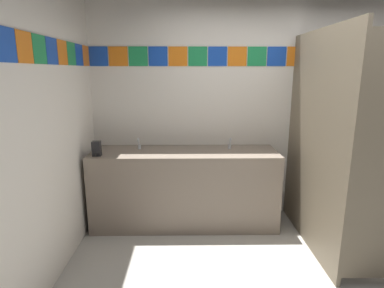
{
  "coord_description": "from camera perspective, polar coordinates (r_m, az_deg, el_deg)",
  "views": [
    {
      "loc": [
        -0.92,
        -2.19,
        1.78
      ],
      "look_at": [
        -0.88,
        0.98,
        1.04
      ],
      "focal_mm": 29.37,
      "sensor_mm": 36.0,
      "label": 1
    }
  ],
  "objects": [
    {
      "name": "wall_side",
      "position": [
        2.52,
        -28.86,
        2.68
      ],
      "size": [
        0.09,
        3.16,
        2.78
      ],
      "color": "silver",
      "rests_on": "ground_plane"
    },
    {
      "name": "stall_divider",
      "position": [
        3.19,
        25.77,
        -0.79
      ],
      "size": [
        0.92,
        1.49,
        2.17
      ],
      "color": "#726651",
      "rests_on": "ground_plane"
    },
    {
      "name": "faucet_right",
      "position": [
        3.68,
        6.88,
        -0.11
      ],
      "size": [
        0.04,
        0.1,
        0.14
      ],
      "color": "silver",
      "rests_on": "vanity_counter"
    },
    {
      "name": "vanity_counter",
      "position": [
        3.71,
        -1.34,
        -7.8
      ],
      "size": [
        2.11,
        0.62,
        0.89
      ],
      "color": "gray",
      "rests_on": "ground_plane"
    },
    {
      "name": "soap_dispenser",
      "position": [
        3.51,
        -16.94,
        -0.81
      ],
      "size": [
        0.09,
        0.09,
        0.16
      ],
      "color": "black",
      "rests_on": "vanity_counter"
    },
    {
      "name": "toilet",
      "position": [
        4.06,
        27.64,
        -9.71
      ],
      "size": [
        0.39,
        0.49,
        0.74
      ],
      "color": "white",
      "rests_on": "ground_plane"
    },
    {
      "name": "wall_back",
      "position": [
        3.94,
        12.85,
        7.22
      ],
      "size": [
        4.13,
        0.09,
        2.78
      ],
      "color": "silver",
      "rests_on": "ground_plane"
    },
    {
      "name": "faucet_left",
      "position": [
        3.69,
        -9.58,
        -0.16
      ],
      "size": [
        0.04,
        0.1,
        0.14
      ],
      "color": "silver",
      "rests_on": "vanity_counter"
    }
  ]
}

